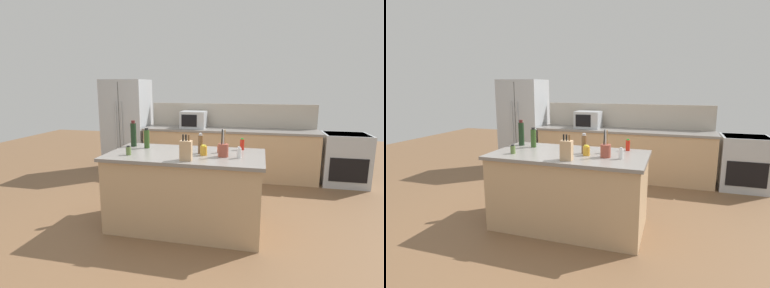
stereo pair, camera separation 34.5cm
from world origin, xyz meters
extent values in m
plane|color=brown|center=(0.00, 0.00, 0.00)|extent=(14.00, 14.00, 0.00)
cube|color=tan|center=(0.30, 2.20, 0.45)|extent=(3.25, 0.62, 0.90)
cube|color=gray|center=(0.30, 2.20, 0.92)|extent=(3.29, 0.66, 0.04)
cube|color=#B2A899|center=(0.30, 2.52, 1.17)|extent=(3.25, 0.03, 0.46)
cube|color=tan|center=(0.00, 0.00, 0.45)|extent=(1.84, 0.93, 0.90)
cube|color=gray|center=(0.00, 0.00, 0.92)|extent=(1.90, 0.99, 0.04)
cube|color=#ADB2B7|center=(-1.81, 2.25, 0.94)|extent=(0.86, 0.72, 1.87)
cube|color=#2D2D2D|center=(-1.81, 1.89, 0.94)|extent=(0.01, 0.00, 1.78)
cylinder|color=#ADB2B7|center=(-1.87, 1.87, 0.94)|extent=(0.02, 0.02, 1.03)
cylinder|color=#ADB2B7|center=(-1.75, 1.87, 0.94)|extent=(0.02, 0.02, 1.03)
cube|color=#ADB2B7|center=(2.36, 2.20, 0.46)|extent=(0.76, 0.64, 0.92)
cube|color=black|center=(2.36, 1.88, 0.35)|extent=(0.61, 0.01, 0.41)
cube|color=black|center=(2.36, 2.20, 0.91)|extent=(0.68, 0.58, 0.02)
cube|color=#ADB2B7|center=(-0.39, 2.20, 1.10)|extent=(0.48, 0.38, 0.32)
cube|color=black|center=(-0.44, 2.01, 1.10)|extent=(0.30, 0.01, 0.23)
cube|color=tan|center=(0.09, -0.33, 1.05)|extent=(0.13, 0.11, 0.22)
cylinder|color=black|center=(0.06, -0.33, 1.20)|extent=(0.02, 0.02, 0.07)
cylinder|color=black|center=(0.09, -0.33, 1.20)|extent=(0.02, 0.02, 0.07)
cylinder|color=brown|center=(0.12, -0.33, 1.20)|extent=(0.02, 0.02, 0.07)
cylinder|color=brown|center=(0.47, -0.06, 1.02)|extent=(0.12, 0.12, 0.15)
cylinder|color=olive|center=(0.48, -0.05, 1.17)|extent=(0.01, 0.05, 0.18)
cylinder|color=black|center=(0.45, -0.06, 1.17)|extent=(0.01, 0.05, 0.18)
cylinder|color=#B2B2B7|center=(0.47, -0.08, 1.17)|extent=(0.01, 0.03, 0.18)
cylinder|color=brown|center=(0.18, 0.04, 1.05)|extent=(0.06, 0.06, 0.22)
cylinder|color=#B2B2B7|center=(0.18, 0.04, 1.18)|extent=(0.04, 0.04, 0.03)
cylinder|color=silver|center=(0.65, -0.09, 1.00)|extent=(0.05, 0.05, 0.12)
cylinder|color=#B2B2B7|center=(0.65, -0.09, 1.06)|extent=(0.03, 0.03, 0.02)
cylinder|color=#B73D1E|center=(0.40, 0.13, 0.99)|extent=(0.05, 0.05, 0.09)
cylinder|color=black|center=(0.40, 0.13, 1.04)|extent=(0.03, 0.03, 0.02)
cylinder|color=gold|center=(0.23, -0.04, 0.99)|extent=(0.08, 0.08, 0.11)
cylinder|color=gold|center=(0.23, -0.04, 1.06)|extent=(0.05, 0.05, 0.02)
cylinder|color=red|center=(0.66, 0.37, 1.01)|extent=(0.05, 0.05, 0.13)
cylinder|color=green|center=(0.66, 0.37, 1.08)|extent=(0.04, 0.04, 0.02)
cylinder|color=black|center=(-0.80, 0.27, 1.10)|extent=(0.08, 0.08, 0.31)
cylinder|color=#4C1919|center=(-0.80, 0.27, 1.27)|extent=(0.05, 0.05, 0.04)
cylinder|color=#2D4C1E|center=(-0.58, 0.20, 1.06)|extent=(0.07, 0.07, 0.24)
cylinder|color=black|center=(-0.58, 0.20, 1.19)|extent=(0.05, 0.05, 0.03)
cylinder|color=#567038|center=(-0.65, -0.23, 0.99)|extent=(0.06, 0.06, 0.10)
cylinder|color=black|center=(-0.65, -0.23, 1.04)|extent=(0.04, 0.04, 0.02)
camera|label=1|loc=(0.87, -3.46, 1.76)|focal=28.00mm
camera|label=2|loc=(1.21, -3.37, 1.76)|focal=28.00mm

